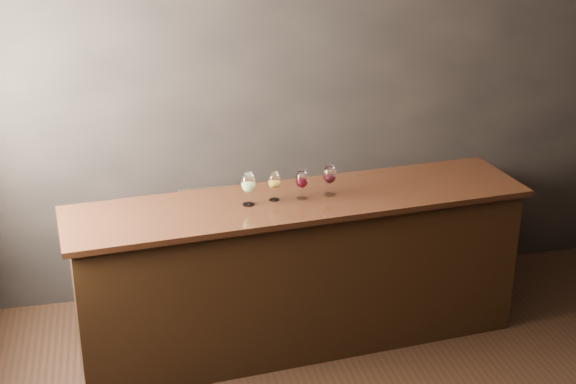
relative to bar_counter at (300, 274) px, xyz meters
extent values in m
cube|color=black|center=(0.23, 0.85, 0.90)|extent=(5.00, 0.02, 2.80)
cube|color=black|center=(0.00, 0.00, 0.00)|extent=(2.88, 0.87, 0.99)
cube|color=black|center=(0.00, 0.00, 0.51)|extent=(2.98, 0.95, 0.04)
cube|color=black|center=(0.45, 0.63, -0.08)|extent=(2.28, 0.40, 0.82)
cylinder|color=white|center=(-0.33, -0.03, 0.54)|extent=(0.07, 0.07, 0.00)
cylinder|color=white|center=(-0.33, -0.03, 0.58)|extent=(0.01, 0.01, 0.08)
ellipsoid|color=white|center=(-0.33, -0.03, 0.68)|extent=(0.09, 0.09, 0.12)
cylinder|color=white|center=(-0.33, -0.03, 0.73)|extent=(0.07, 0.07, 0.01)
ellipsoid|color=#D5D573|center=(-0.33, -0.03, 0.66)|extent=(0.07, 0.07, 0.06)
cylinder|color=white|center=(-0.16, 0.01, 0.54)|extent=(0.06, 0.06, 0.00)
cylinder|color=white|center=(-0.16, 0.01, 0.57)|extent=(0.01, 0.01, 0.07)
ellipsoid|color=white|center=(-0.16, 0.01, 0.66)|extent=(0.08, 0.08, 0.11)
cylinder|color=white|center=(-0.16, 0.01, 0.71)|extent=(0.06, 0.06, 0.01)
ellipsoid|color=orange|center=(-0.16, 0.01, 0.64)|extent=(0.06, 0.06, 0.05)
cylinder|color=white|center=(0.01, 0.00, 0.54)|extent=(0.07, 0.07, 0.00)
cylinder|color=white|center=(0.01, 0.00, 0.57)|extent=(0.01, 0.01, 0.07)
ellipsoid|color=white|center=(0.01, 0.00, 0.66)|extent=(0.08, 0.08, 0.11)
cylinder|color=white|center=(0.01, 0.00, 0.71)|extent=(0.06, 0.06, 0.01)
ellipsoid|color=black|center=(0.01, 0.00, 0.64)|extent=(0.06, 0.06, 0.05)
cylinder|color=white|center=(0.19, 0.02, 0.54)|extent=(0.07, 0.07, 0.00)
cylinder|color=white|center=(0.19, 0.02, 0.57)|extent=(0.01, 0.01, 0.07)
ellipsoid|color=white|center=(0.19, 0.02, 0.67)|extent=(0.08, 0.08, 0.12)
cylinder|color=white|center=(0.19, 0.02, 0.72)|extent=(0.06, 0.06, 0.01)
ellipsoid|color=black|center=(0.19, 0.02, 0.65)|extent=(0.07, 0.07, 0.05)
camera|label=1|loc=(-1.07, -4.50, 2.46)|focal=50.00mm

